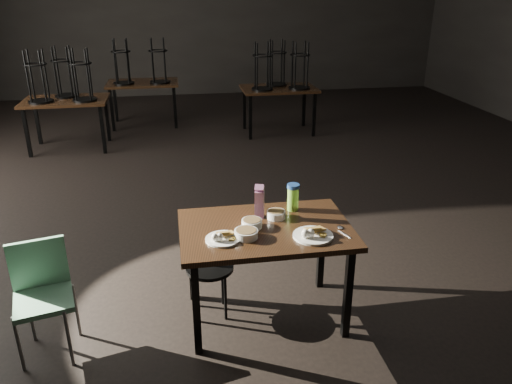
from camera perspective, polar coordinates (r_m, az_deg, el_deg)
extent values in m
plane|color=black|center=(5.85, 1.43, -0.58)|extent=(12.00, 12.00, 0.00)
cube|color=black|center=(11.34, -4.61, 19.14)|extent=(10.00, 0.04, 3.20)
cube|color=black|center=(3.50, 1.10, -4.32)|extent=(1.20, 0.80, 0.04)
cube|color=black|center=(3.38, -6.84, -13.10)|extent=(0.05, 0.05, 0.71)
cube|color=black|center=(3.56, 10.47, -11.32)|extent=(0.05, 0.05, 0.71)
cube|color=black|center=(3.92, -7.39, -7.64)|extent=(0.05, 0.05, 0.71)
cube|color=black|center=(4.07, 7.47, -6.39)|extent=(0.05, 0.05, 0.71)
cylinder|color=white|center=(3.33, -3.81, -5.38)|extent=(0.23, 0.23, 0.01)
cube|color=olive|center=(3.34, -3.81, -4.33)|extent=(0.08, 0.08, 0.04)
cube|color=olive|center=(3.34, -3.34, -4.29)|extent=(0.10, 0.10, 0.03)
ellipsoid|color=white|center=(3.28, -4.74, -5.18)|extent=(0.05, 0.05, 0.06)
ellipsoid|color=white|center=(3.28, -4.17, -5.14)|extent=(0.05, 0.05, 0.06)
cylinder|color=white|center=(3.39, 6.53, -4.98)|extent=(0.27, 0.27, 0.02)
cube|color=olive|center=(3.40, 6.45, -3.78)|extent=(0.10, 0.10, 0.05)
cube|color=olive|center=(3.41, 6.99, -3.74)|extent=(0.11, 0.11, 0.03)
ellipsoid|color=white|center=(3.32, 5.65, -4.76)|extent=(0.05, 0.05, 0.07)
ellipsoid|color=white|center=(3.33, 6.28, -4.70)|extent=(0.05, 0.05, 0.07)
cylinder|color=white|center=(3.48, -0.48, -3.63)|extent=(0.14, 0.14, 0.06)
cylinder|color=brown|center=(3.47, -0.48, -3.33)|extent=(0.12, 0.12, 0.01)
cylinder|color=white|center=(3.62, 2.30, -2.59)|extent=(0.14, 0.14, 0.05)
cylinder|color=brown|center=(3.61, 2.31, -2.32)|extent=(0.12, 0.12, 0.01)
cylinder|color=white|center=(3.35, -1.14, -4.81)|extent=(0.16, 0.16, 0.05)
cylinder|color=brown|center=(3.34, -1.15, -4.51)|extent=(0.14, 0.14, 0.01)
cube|color=#901A6A|center=(3.60, 0.40, -1.39)|extent=(0.08, 0.08, 0.20)
cube|color=#901A6A|center=(3.55, 0.40, 0.40)|extent=(0.08, 0.08, 0.06)
cylinder|color=#93E042|center=(3.73, 4.24, -0.80)|extent=(0.10, 0.10, 0.18)
cylinder|color=navy|center=(3.69, 4.29, 0.67)|extent=(0.11, 0.11, 0.03)
ellipsoid|color=silver|center=(3.53, 9.59, -4.00)|extent=(0.06, 0.07, 0.01)
cube|color=silver|center=(3.45, 10.11, -4.77)|extent=(0.05, 0.12, 0.00)
cylinder|color=black|center=(3.72, -5.31, -8.60)|extent=(0.35, 0.35, 0.03)
torus|color=black|center=(3.75, -6.40, -5.25)|extent=(0.33, 0.14, 0.34)
cylinder|color=black|center=(3.91, -3.85, -10.21)|extent=(0.02, 0.02, 0.40)
cylinder|color=black|center=(3.90, -6.81, -10.43)|extent=(0.02, 0.02, 0.40)
cylinder|color=black|center=(3.74, -6.62, -12.09)|extent=(0.02, 0.02, 0.40)
cylinder|color=black|center=(3.75, -3.52, -11.86)|extent=(0.02, 0.02, 0.40)
cube|color=#68A27F|center=(3.60, -23.09, -11.33)|extent=(0.44, 0.44, 0.04)
cube|color=#68A27F|center=(3.64, -23.63, -7.47)|extent=(0.36, 0.11, 0.34)
cylinder|color=slate|center=(3.64, -25.49, -15.45)|extent=(0.02, 0.02, 0.42)
cylinder|color=slate|center=(3.56, -20.61, -15.46)|extent=(0.02, 0.02, 0.42)
cylinder|color=slate|center=(3.87, -24.38, -12.70)|extent=(0.02, 0.02, 0.42)
cylinder|color=slate|center=(3.80, -19.84, -12.64)|extent=(0.02, 0.02, 0.42)
cube|color=black|center=(7.91, -20.96, 9.73)|extent=(1.20, 0.80, 0.04)
cube|color=black|center=(7.81, -24.72, 6.13)|extent=(0.05, 0.05, 0.71)
cube|color=black|center=(7.60, -17.12, 6.81)|extent=(0.05, 0.05, 0.71)
cube|color=black|center=(8.41, -23.72, 7.38)|extent=(0.05, 0.05, 0.71)
cube|color=black|center=(8.22, -16.64, 8.03)|extent=(0.05, 0.05, 0.71)
cylinder|color=black|center=(7.82, -23.36, 9.50)|extent=(0.34, 0.34, 0.03)
torus|color=black|center=(7.74, -23.95, 13.08)|extent=(0.32, 0.32, 0.02)
cylinder|color=black|center=(7.83, -22.91, 12.33)|extent=(0.03, 0.03, 0.70)
cylinder|color=black|center=(7.88, -24.34, 12.16)|extent=(0.03, 0.03, 0.70)
cylinder|color=black|center=(7.69, -24.67, 11.88)|extent=(0.03, 0.03, 0.70)
cylinder|color=black|center=(7.64, -23.21, 12.06)|extent=(0.03, 0.03, 0.70)
cylinder|color=black|center=(7.70, -18.98, 9.94)|extent=(0.34, 0.34, 0.03)
torus|color=black|center=(7.62, -19.47, 13.60)|extent=(0.32, 0.32, 0.02)
cylinder|color=black|center=(7.72, -18.48, 12.81)|extent=(0.03, 0.03, 0.70)
cylinder|color=black|center=(7.75, -19.96, 12.66)|extent=(0.03, 0.03, 0.70)
cylinder|color=black|center=(7.56, -20.20, 12.39)|extent=(0.03, 0.03, 0.70)
cylinder|color=black|center=(7.53, -18.68, 12.55)|extent=(0.03, 0.03, 0.70)
cylinder|color=black|center=(8.07, -20.78, 10.25)|extent=(0.34, 0.34, 0.03)
torus|color=black|center=(7.99, -21.29, 13.74)|extent=(0.32, 0.32, 0.02)
cylinder|color=black|center=(8.09, -20.32, 12.99)|extent=(0.03, 0.03, 0.70)
cylinder|color=black|center=(8.13, -21.72, 12.83)|extent=(0.03, 0.03, 0.70)
cylinder|color=black|center=(7.93, -21.99, 12.59)|extent=(0.03, 0.03, 0.70)
cylinder|color=black|center=(7.90, -20.55, 12.74)|extent=(0.03, 0.03, 0.70)
cube|color=black|center=(8.27, 2.62, 11.71)|extent=(1.20, 0.80, 0.04)
cube|color=black|center=(7.95, -0.65, 8.51)|extent=(0.05, 0.05, 0.71)
cube|color=black|center=(8.17, 6.65, 8.75)|extent=(0.05, 0.05, 0.71)
cube|color=black|center=(8.57, -1.33, 9.55)|extent=(0.05, 0.05, 0.71)
cube|color=black|center=(8.77, 5.50, 9.78)|extent=(0.05, 0.05, 0.71)
cylinder|color=black|center=(8.06, 0.72, 11.69)|extent=(0.34, 0.34, 0.03)
torus|color=black|center=(7.98, 0.74, 15.22)|extent=(0.32, 0.32, 0.02)
cylinder|color=black|center=(8.11, 1.31, 14.38)|extent=(0.03, 0.03, 0.70)
cylinder|color=black|center=(8.08, -0.11, 14.35)|extent=(0.03, 0.03, 0.70)
cylinder|color=black|center=(7.88, 0.14, 14.13)|extent=(0.03, 0.03, 0.70)
cylinder|color=black|center=(7.92, 1.59, 14.17)|extent=(0.03, 0.03, 0.70)
cylinder|color=black|center=(8.19, 4.94, 11.79)|extent=(0.34, 0.34, 0.03)
torus|color=black|center=(8.11, 5.07, 15.26)|extent=(0.32, 0.32, 0.02)
cylinder|color=black|center=(8.25, 5.54, 14.42)|extent=(0.03, 0.03, 0.70)
cylinder|color=black|center=(8.20, 4.16, 14.41)|extent=(0.03, 0.03, 0.70)
cylinder|color=black|center=(8.01, 4.50, 14.20)|extent=(0.03, 0.03, 0.70)
cylinder|color=black|center=(8.06, 5.91, 14.21)|extent=(0.03, 0.03, 0.70)
cylinder|color=black|center=(8.44, 2.36, 12.18)|extent=(0.34, 0.34, 0.03)
torus|color=black|center=(8.36, 2.42, 15.55)|extent=(0.32, 0.32, 0.02)
cylinder|color=black|center=(8.49, 2.93, 14.74)|extent=(0.03, 0.03, 0.70)
cylinder|color=black|center=(8.45, 1.58, 14.72)|extent=(0.03, 0.03, 0.70)
cylinder|color=black|center=(8.26, 1.85, 14.52)|extent=(0.03, 0.03, 0.70)
cylinder|color=black|center=(8.30, 3.24, 14.54)|extent=(0.03, 0.03, 0.70)
cube|color=black|center=(8.95, -12.84, 12.04)|extent=(1.20, 0.80, 0.04)
cube|color=black|center=(8.76, -16.13, 8.97)|extent=(0.05, 0.05, 0.71)
cube|color=black|center=(8.70, -9.25, 9.48)|extent=(0.05, 0.05, 0.71)
cube|color=black|center=(9.38, -15.77, 9.89)|extent=(0.05, 0.05, 0.71)
cube|color=black|center=(9.33, -9.32, 10.37)|extent=(0.05, 0.05, 0.71)
cylinder|color=black|center=(8.82, -14.88, 11.93)|extent=(0.34, 0.34, 0.03)
torus|color=black|center=(8.75, -15.22, 15.14)|extent=(0.32, 0.32, 0.02)
cylinder|color=black|center=(8.85, -14.42, 14.42)|extent=(0.03, 0.03, 0.70)
cylinder|color=black|center=(8.87, -15.73, 14.30)|extent=(0.03, 0.03, 0.70)
cylinder|color=black|center=(8.68, -15.84, 14.11)|extent=(0.03, 0.03, 0.70)
cylinder|color=black|center=(8.66, -14.51, 14.23)|extent=(0.03, 0.03, 0.70)
cylinder|color=black|center=(8.79, -10.90, 12.24)|extent=(0.34, 0.34, 0.03)
torus|color=black|center=(8.71, -11.15, 15.46)|extent=(0.32, 0.32, 0.02)
cylinder|color=black|center=(8.83, -10.42, 14.72)|extent=(0.03, 0.03, 0.70)
cylinder|color=black|center=(8.83, -11.74, 14.63)|extent=(0.03, 0.03, 0.70)
cylinder|color=black|center=(8.64, -11.77, 14.45)|extent=(0.03, 0.03, 0.70)
cylinder|color=black|center=(8.63, -10.42, 14.54)|extent=(0.03, 0.03, 0.70)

